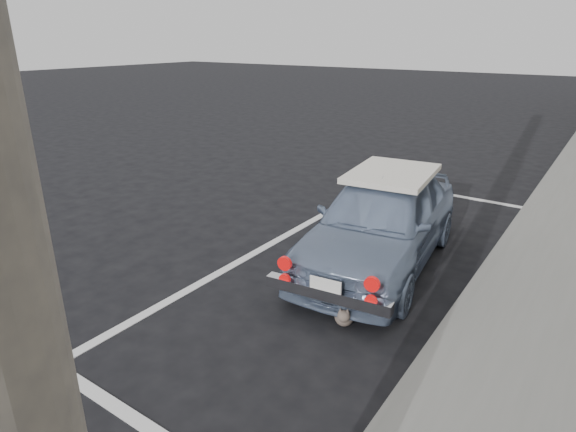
{
  "coord_description": "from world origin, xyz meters",
  "views": [
    {
      "loc": [
        2.87,
        -2.23,
        2.78
      ],
      "look_at": [
        -0.21,
        2.22,
        0.75
      ],
      "focal_mm": 30.0,
      "sensor_mm": 36.0,
      "label": 1
    }
  ],
  "objects": [
    {
      "name": "retro_coupe",
      "position": [
        0.6,
        3.11,
        0.6
      ],
      "size": [
        1.79,
        3.62,
        1.18
      ],
      "rotation": [
        0.0,
        0.0,
        0.12
      ],
      "color": "#7083A3",
      "rests_on": "ground"
    },
    {
      "name": "cat",
      "position": [
        0.93,
        1.59,
        0.12
      ],
      "size": [
        0.33,
        0.46,
        0.26
      ],
      "rotation": [
        0.0,
        0.0,
        0.42
      ],
      "color": "#695D50",
      "rests_on": "ground"
    },
    {
      "name": "pline_side",
      "position": [
        -0.9,
        3.0,
        0.0
      ],
      "size": [
        0.12,
        7.0,
        0.01
      ],
      "primitive_type": "cube",
      "color": "silver",
      "rests_on": "ground"
    },
    {
      "name": "pline_front",
      "position": [
        0.5,
        6.5,
        0.0
      ],
      "size": [
        3.0,
        0.12,
        0.01
      ],
      "primitive_type": "cube",
      "color": "silver",
      "rests_on": "ground"
    },
    {
      "name": "ground",
      "position": [
        0.0,
        0.0,
        0.0
      ],
      "size": [
        80.0,
        80.0,
        0.0
      ],
      "primitive_type": "plane",
      "color": "black",
      "rests_on": "ground"
    }
  ]
}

